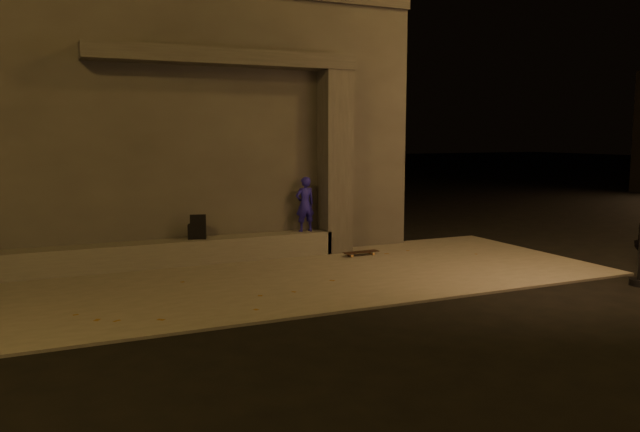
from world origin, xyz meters
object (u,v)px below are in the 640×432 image
skateboarder (305,204)px  backpack (197,230)px  skateboard (361,252)px  column (335,163)px

skateboarder → backpack: size_ratio=2.35×
skateboarder → skateboard: bearing=142.3°
column → skateboard: (0.26, -0.65, -1.73)m
skateboard → skateboarder: bearing=142.0°
column → backpack: (-2.81, 0.00, -1.19)m
backpack → skateboard: 3.19m
backpack → skateboard: backpack is taller
column → skateboarder: bearing=180.0°
skateboard → backpack: bearing=165.5°
skateboard → column: bearing=109.4°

